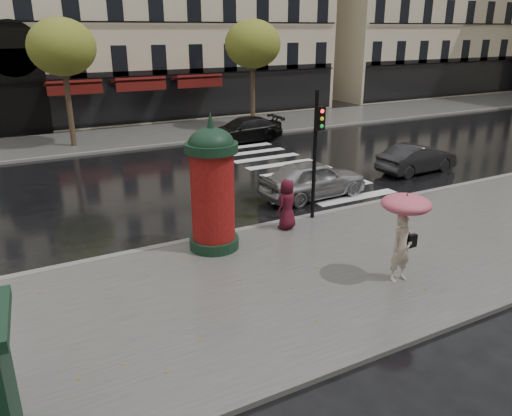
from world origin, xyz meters
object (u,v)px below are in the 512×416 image
morris_column (212,185)px  traffic_light (317,143)px  man_burgundy (287,204)px  car_silver (313,179)px  woman_red (203,221)px  woman_umbrella (404,223)px  car_darkgrey (417,158)px  car_black (243,130)px

morris_column → traffic_light: size_ratio=0.94×
man_burgundy → car_silver: (2.70, 2.46, -0.20)m
man_burgundy → woman_red: bearing=-21.5°
woman_red → traffic_light: 4.48m
woman_umbrella → car_darkgrey: 11.06m
morris_column → car_silver: bearing=26.9°
man_burgundy → car_darkgrey: bearing=178.1°
morris_column → car_black: 14.95m
traffic_light → car_darkgrey: bearing=20.4°
man_burgundy → morris_column: (-2.61, -0.23, 1.08)m
morris_column → car_darkgrey: bearing=16.4°
traffic_light → morris_column: bearing=-171.9°
car_darkgrey → traffic_light: bearing=107.3°
car_black → woman_red: bearing=-31.3°
woman_red → man_burgundy: man_burgundy is taller
man_burgundy → morris_column: bearing=-16.4°
woman_red → man_burgundy: bearing=153.8°
woman_umbrella → morris_column: (-3.25, 4.06, 0.36)m
man_burgundy → car_black: bearing=-132.9°
woman_red → traffic_light: size_ratio=0.37×
morris_column → car_black: (7.55, 12.83, -1.33)m
woman_umbrella → traffic_light: traffic_light is taller
woman_red → car_black: (7.78, 12.60, -0.23)m
traffic_light → car_silver: 3.23m
man_burgundy → car_darkgrey: 9.32m
traffic_light → car_silver: traffic_light is taller
traffic_light → car_black: traffic_light is taller
car_darkgrey → car_black: 10.23m
man_burgundy → woman_umbrella: bearing=77.1°
woman_umbrella → traffic_light: 4.76m
woman_red → car_silver: (5.55, 2.46, -0.17)m
traffic_light → woman_red: bearing=-175.6°
morris_column → car_darkgrey: size_ratio=1.02×
woman_red → morris_column: bearing=108.9°
woman_umbrella → car_black: woman_umbrella is taller
car_silver → car_darkgrey: 6.12m
woman_red → car_black: 14.81m
woman_red → man_burgundy: size_ratio=0.97×
traffic_light → car_darkgrey: traffic_light is taller
traffic_light → car_darkgrey: (7.52, 2.80, -2.03)m
woman_umbrella → traffic_light: bearing=82.4°
woman_umbrella → car_darkgrey: woman_umbrella is taller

